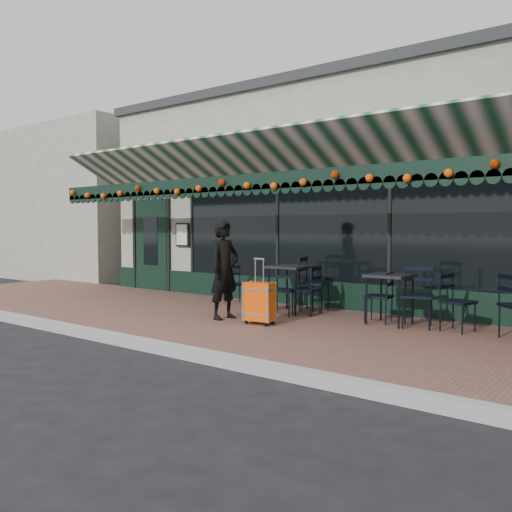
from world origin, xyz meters
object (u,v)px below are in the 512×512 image
Objects in this scene: cafe_table_a at (390,279)px; woman at (224,270)px; suitcase at (259,302)px; chair_a_right at (458,303)px; chair_b_front at (283,291)px; chair_a_front at (417,297)px; chair_a_left at (379,297)px; chair_b_left at (306,290)px; chair_b_right at (314,284)px; cafe_table_b at (291,270)px; chair_solo at (235,285)px.

woman is at bearing -153.22° from cafe_table_a.
suitcase is 2.94m from chair_a_right.
cafe_table_a is 0.92× the size of chair_b_front.
chair_a_front is (-0.59, -0.05, 0.04)m from chair_a_right.
woman is 2.00× the size of chair_a_left.
chair_a_right is at bearing -7.33° from chair_b_front.
suitcase is 1.10× the size of chair_a_front.
chair_b_right is at bearing -171.68° from chair_b_left.
suitcase is at bearing -165.88° from chair_a_front.
cafe_table_b reaches higher than chair_solo.
chair_b_right reaches higher than chair_a_left.
chair_a_right is 0.90× the size of chair_a_front.
chair_b_front is at bearing -85.13° from chair_a_left.
cafe_table_a is at bearing -65.06° from chair_solo.
chair_b_right reaches higher than chair_b_front.
suitcase reaches higher than chair_solo.
chair_b_right is (-2.09, 0.43, 0.03)m from chair_a_front.
cafe_table_b is 0.84× the size of chair_b_right.
suitcase is 1.69m from chair_b_right.
chair_a_left is 0.96× the size of chair_a_right.
chair_a_right is at bearing -67.48° from woman.
chair_b_right is (0.73, 1.63, -0.32)m from woman.
chair_solo is (-1.80, 1.54, 0.03)m from suitcase.
chair_b_left is (-1.33, -0.05, 0.02)m from chair_a_left.
chair_a_front is at bearing -6.61° from chair_b_front.
chair_a_right is 0.59m from chair_a_front.
cafe_table_a is 0.96× the size of chair_a_left.
chair_b_right is 1.77m from chair_solo.
suitcase is 1.36× the size of chair_solo.
suitcase is at bearing -92.11° from chair_b_front.
chair_a_right is 2.71m from chair_b_right.
woman is 2.16× the size of chair_solo.
cafe_table_b is at bearing 102.04° from chair_a_right.
chair_b_left reaches higher than chair_a_left.
chair_b_right reaches higher than cafe_table_b.
chair_b_left is 1.89m from chair_solo.
woman reaches higher than cafe_table_a.
woman reaches higher than chair_b_right.
chair_a_front is at bearing -64.53° from chair_solo.
cafe_table_b is at bearing -18.06° from woman.
woman is 1.93× the size of chair_a_right.
suitcase is at bearing -77.21° from cafe_table_b.
chair_a_front is at bearing -0.23° from cafe_table_a.
suitcase reaches higher than cafe_table_b.
chair_b_front reaches higher than cafe_table_b.
cafe_table_b is 0.89× the size of chair_a_front.
cafe_table_a is 1.04× the size of chair_solo.
cafe_table_a is 0.84× the size of chair_a_front.
chair_b_right is 0.77m from chair_b_front.
cafe_table_b is 2.96m from chair_a_right.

